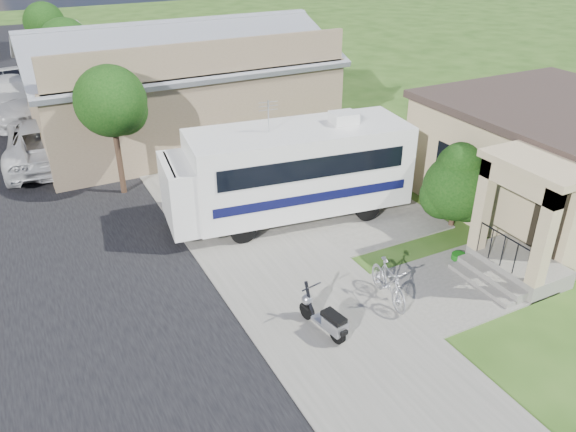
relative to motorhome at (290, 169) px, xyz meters
name	(u,v)px	position (x,y,z in m)	size (l,w,h in m)	color
ground	(349,295)	(-0.66, -4.58, -1.71)	(120.00, 120.00, 0.00)	#224312
street_slab	(11,202)	(-8.16, 5.42, -1.70)	(9.00, 80.00, 0.02)	black
sidewalk_slab	(190,168)	(-1.66, 5.42, -1.68)	(4.00, 80.00, 0.06)	#64615A
driveway_slab	(313,212)	(0.84, -0.08, -1.68)	(7.00, 6.00, 0.05)	#64615A
walk_slab	(462,284)	(2.34, -5.58, -1.68)	(4.00, 3.00, 0.05)	#64615A
house	(554,156)	(8.23, -3.16, 0.07)	(9.47, 7.80, 3.54)	tan
warehouse	(179,92)	(-0.66, 9.38, 0.28)	(12.50, 8.40, 5.04)	#78624B
street_tree_a	(114,104)	(-4.35, 4.47, 1.54)	(2.44, 2.40, 4.58)	black
street_tree_b	(68,46)	(-4.35, 14.47, 1.69)	(2.44, 2.40, 4.73)	black
street_tree_c	(46,24)	(-4.35, 23.47, 1.40)	(2.44, 2.40, 4.42)	black
motorhome	(290,169)	(0.00, 0.00, 0.00)	(8.00, 3.39, 3.98)	silver
shrub	(457,184)	(4.38, -2.85, -0.26)	(2.30, 2.20, 2.83)	black
scooter	(325,318)	(-2.01, -5.64, -1.23)	(0.65, 1.60, 1.06)	black
bicycle	(388,284)	(0.07, -5.27, -1.16)	(0.51, 1.82, 1.10)	#A1A1A8
pickup_truck	(46,140)	(-6.45, 8.85, -0.81)	(2.99, 6.47, 1.80)	silver
van	(12,99)	(-7.25, 15.53, -0.77)	(2.62, 6.46, 1.87)	silver
garden_hose	(458,258)	(3.08, -4.61, -1.61)	(0.41, 0.41, 0.18)	#135A12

